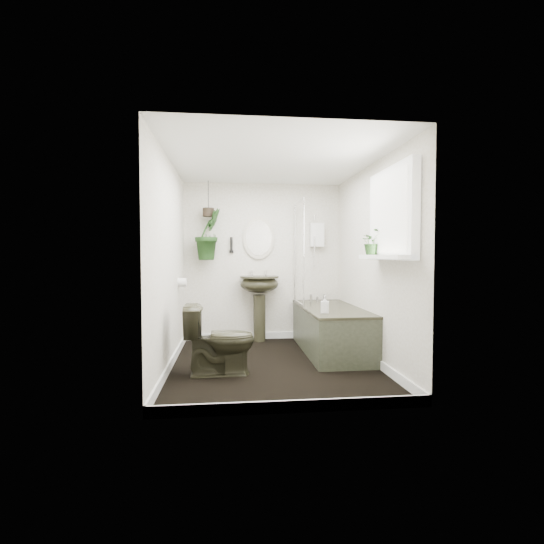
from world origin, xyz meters
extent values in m
cube|color=black|center=(0.00, 0.00, -0.01)|extent=(2.30, 2.80, 0.02)
cube|color=white|center=(0.00, 0.00, 2.31)|extent=(2.30, 2.80, 0.02)
cube|color=white|center=(0.00, 1.41, 1.15)|extent=(2.30, 0.02, 2.30)
cube|color=white|center=(0.00, -1.41, 1.15)|extent=(2.30, 0.02, 2.30)
cube|color=white|center=(-1.16, 0.00, 1.15)|extent=(0.02, 2.80, 2.30)
cube|color=white|center=(1.16, 0.00, 1.15)|extent=(0.02, 2.80, 2.30)
cube|color=white|center=(0.00, 0.00, 0.05)|extent=(2.30, 2.80, 0.10)
cube|color=white|center=(0.80, 1.34, 1.55)|extent=(0.20, 0.10, 0.35)
ellipsoid|color=beige|center=(-0.07, 1.37, 1.50)|extent=(0.46, 0.03, 0.62)
cylinder|color=black|center=(-0.47, 1.36, 1.40)|extent=(0.04, 0.04, 0.22)
cylinder|color=white|center=(-1.10, 0.70, 0.90)|extent=(0.11, 0.11, 0.11)
cube|color=white|center=(1.09, -0.70, 1.65)|extent=(0.08, 1.00, 0.90)
cube|color=white|center=(1.02, -0.70, 1.23)|extent=(0.18, 1.00, 0.04)
cube|color=white|center=(1.04, -0.70, 1.65)|extent=(0.01, 0.86, 0.76)
imported|color=black|center=(-0.60, -0.31, 0.37)|extent=(0.72, 0.41, 0.73)
imported|color=black|center=(1.01, -0.40, 1.38)|extent=(0.25, 0.22, 0.27)
imported|color=black|center=(-0.79, 1.25, 1.55)|extent=(0.52, 0.52, 0.74)
imported|color=#282323|center=(0.60, 0.00, 0.68)|extent=(0.11, 0.11, 0.20)
cylinder|color=black|center=(-0.79, 1.25, 1.85)|extent=(0.16, 0.16, 0.12)
camera|label=1|loc=(-0.49, -4.42, 1.24)|focal=26.00mm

